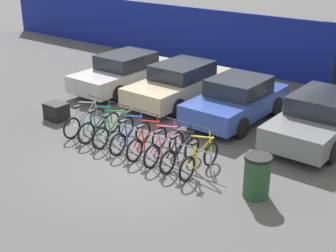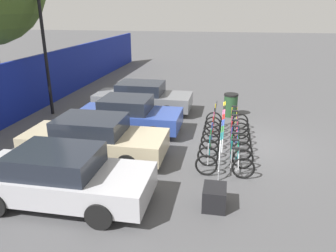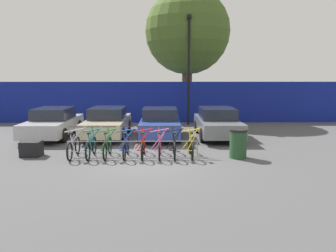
% 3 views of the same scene
% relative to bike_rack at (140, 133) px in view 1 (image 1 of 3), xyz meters
% --- Properties ---
extents(ground_plane, '(120.00, 120.00, 0.00)m').
position_rel_bike_rack_xyz_m(ground_plane, '(0.59, -0.68, -0.50)').
color(ground_plane, '#4C4C4F').
extents(hoarding_wall, '(36.00, 0.16, 2.54)m').
position_rel_bike_rack_xyz_m(hoarding_wall, '(0.59, 8.82, 0.77)').
color(hoarding_wall, navy).
rests_on(hoarding_wall, ground).
extents(bike_rack, '(4.73, 0.04, 0.57)m').
position_rel_bike_rack_xyz_m(bike_rack, '(0.00, 0.00, 0.00)').
color(bike_rack, gray).
rests_on(bike_rack, ground).
extents(bicycle_silver, '(0.68, 1.71, 1.05)m').
position_rel_bike_rack_xyz_m(bicycle_silver, '(-2.09, -0.15, -0.12)').
color(bicycle_silver, black).
rests_on(bicycle_silver, ground).
extents(bicycle_teal, '(0.68, 1.71, 1.05)m').
position_rel_bike_rack_xyz_m(bicycle_teal, '(-1.47, -0.15, -0.12)').
color(bicycle_teal, black).
rests_on(bicycle_teal, ground).
extents(bicycle_green, '(0.68, 1.71, 1.05)m').
position_rel_bike_rack_xyz_m(bicycle_green, '(-0.89, -0.15, -0.12)').
color(bicycle_green, black).
rests_on(bicycle_green, ground).
extents(bicycle_blue, '(0.68, 1.71, 1.05)m').
position_rel_bike_rack_xyz_m(bicycle_blue, '(-0.23, -0.15, -0.12)').
color(bicycle_blue, black).
rests_on(bicycle_blue, ground).
extents(bicycle_red, '(0.68, 1.71, 1.05)m').
position_rel_bike_rack_xyz_m(bicycle_red, '(0.38, -0.15, -0.12)').
color(bicycle_red, black).
rests_on(bicycle_red, ground).
extents(bicycle_pink, '(0.68, 1.71, 1.05)m').
position_rel_bike_rack_xyz_m(bicycle_pink, '(0.97, -0.15, -0.12)').
color(bicycle_pink, black).
rests_on(bicycle_pink, ground).
extents(bicycle_black, '(0.68, 1.71, 1.05)m').
position_rel_bike_rack_xyz_m(bicycle_black, '(1.49, -0.15, -0.12)').
color(bicycle_black, black).
rests_on(bicycle_black, ground).
extents(bicycle_yellow, '(0.68, 1.71, 1.05)m').
position_rel_bike_rack_xyz_m(bicycle_yellow, '(2.09, -0.15, -0.12)').
color(bicycle_yellow, black).
rests_on(bicycle_yellow, ground).
extents(car_silver, '(1.91, 4.44, 1.40)m').
position_rel_bike_rack_xyz_m(car_silver, '(-4.11, 3.82, 0.19)').
color(car_silver, '#B7B7BC').
rests_on(car_silver, ground).
extents(car_beige, '(1.91, 4.54, 1.40)m').
position_rel_bike_rack_xyz_m(car_beige, '(-1.57, 4.00, 0.19)').
color(car_beige, '#C1B28E').
rests_on(car_beige, ground).
extents(car_blue, '(1.91, 4.00, 1.40)m').
position_rel_bike_rack_xyz_m(car_blue, '(0.95, 3.63, 0.19)').
color(car_blue, '#2D479E').
rests_on(car_blue, ground).
extents(car_grey, '(1.91, 4.47, 1.40)m').
position_rel_bike_rack_xyz_m(car_grey, '(3.68, 3.78, 0.19)').
color(car_grey, slate).
rests_on(car_grey, ground).
extents(trash_bin, '(0.63, 0.63, 1.03)m').
position_rel_bike_rack_xyz_m(trash_bin, '(3.77, -0.28, 0.02)').
color(trash_bin, '#234728').
rests_on(trash_bin, ground).
extents(cargo_crate, '(0.70, 0.56, 0.55)m').
position_rel_bike_rack_xyz_m(cargo_crate, '(-3.68, 0.06, -0.22)').
color(cargo_crate, black).
rests_on(cargo_crate, ground).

